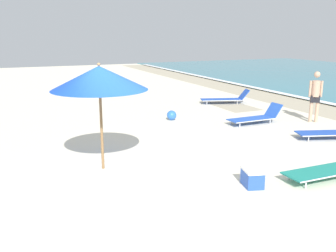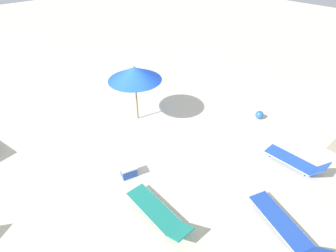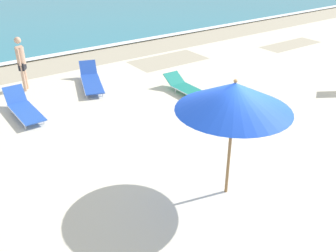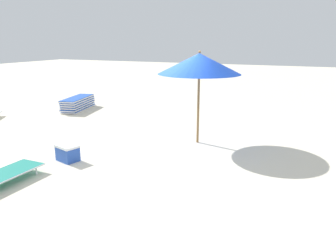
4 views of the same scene
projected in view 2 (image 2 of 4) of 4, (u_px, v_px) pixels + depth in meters
name	position (u px, v px, depth m)	size (l,w,h in m)	color
ground_plane	(129.00, 135.00, 10.50)	(60.00, 60.00, 0.16)	beige
beach_umbrella	(135.00, 74.00, 10.12)	(2.12, 2.12, 2.40)	olive
sun_lounger_beside_umbrella	(296.00, 161.00, 8.84)	(0.66, 1.95, 0.63)	blue
sun_lounger_near_water_left	(158.00, 212.00, 7.23)	(0.65, 2.27, 0.47)	#1E8475
sun_lounger_near_water_right	(286.00, 226.00, 6.87)	(1.30, 2.34, 0.59)	blue
beach_ball	(259.00, 115.00, 11.23)	(0.35, 0.35, 0.35)	blue
cooler_box	(129.00, 171.00, 8.51)	(0.58, 0.47, 0.37)	blue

